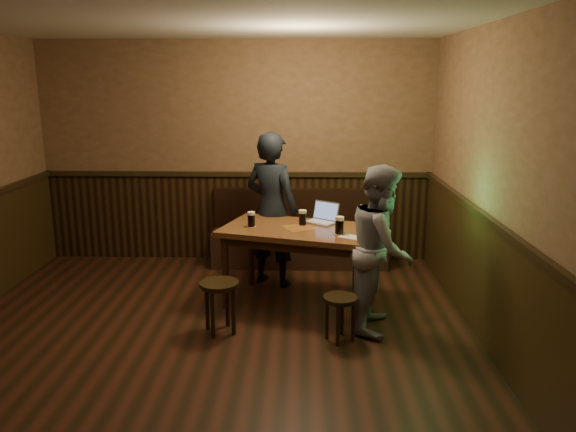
# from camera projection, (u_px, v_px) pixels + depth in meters

# --- Properties ---
(room) EXTENTS (5.04, 6.04, 2.84)m
(room) POSITION_uv_depth(u_px,v_px,m) (197.00, 220.00, 4.52)
(room) COLOR black
(room) RESTS_ON ground
(bench) EXTENTS (2.20, 0.50, 0.95)m
(bench) POSITION_uv_depth(u_px,v_px,m) (300.00, 240.00, 7.17)
(bench) COLOR black
(bench) RESTS_ON ground
(pub_table) EXTENTS (1.73, 1.28, 0.83)m
(pub_table) POSITION_uv_depth(u_px,v_px,m) (299.00, 238.00, 5.79)
(pub_table) COLOR #5C2E1A
(pub_table) RESTS_ON ground
(stool_left) EXTENTS (0.47, 0.47, 0.49)m
(stool_left) POSITION_uv_depth(u_px,v_px,m) (220.00, 292.00, 5.18)
(stool_left) COLOR black
(stool_left) RESTS_ON ground
(stool_right) EXTENTS (0.37, 0.37, 0.42)m
(stool_right) POSITION_uv_depth(u_px,v_px,m) (340.00, 305.00, 5.03)
(stool_right) COLOR black
(stool_right) RESTS_ON ground
(pint_left) EXTENTS (0.10, 0.10, 0.16)m
(pint_left) POSITION_uv_depth(u_px,v_px,m) (251.00, 219.00, 5.79)
(pint_left) COLOR #A31A14
(pint_left) RESTS_ON pub_table
(pint_mid) EXTENTS (0.11, 0.11, 0.17)m
(pint_mid) POSITION_uv_depth(u_px,v_px,m) (303.00, 218.00, 5.85)
(pint_mid) COLOR #A31A14
(pint_mid) RESTS_ON pub_table
(pint_right) EXTENTS (0.12, 0.12, 0.18)m
(pint_right) POSITION_uv_depth(u_px,v_px,m) (339.00, 225.00, 5.51)
(pint_right) COLOR #A31A14
(pint_right) RESTS_ON pub_table
(laptop) EXTENTS (0.39, 0.38, 0.22)m
(laptop) POSITION_uv_depth(u_px,v_px,m) (323.00, 217.00, 5.98)
(laptop) COLOR silver
(laptop) RESTS_ON pub_table
(menu) EXTENTS (0.27, 0.24, 0.00)m
(menu) POSITION_uv_depth(u_px,v_px,m) (351.00, 237.00, 5.42)
(menu) COLOR silver
(menu) RESTS_ON pub_table
(person_suit) EXTENTS (0.76, 0.67, 1.76)m
(person_suit) POSITION_uv_depth(u_px,v_px,m) (272.00, 209.00, 6.34)
(person_suit) COLOR black
(person_suit) RESTS_ON ground
(person_grey) EXTENTS (0.75, 0.87, 1.56)m
(person_grey) POSITION_uv_depth(u_px,v_px,m) (382.00, 248.00, 5.22)
(person_grey) COLOR gray
(person_grey) RESTS_ON ground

